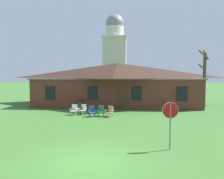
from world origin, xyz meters
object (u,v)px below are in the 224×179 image
at_px(lawn_chair_left_end, 92,111).
at_px(lawn_chair_right_end, 110,111).
at_px(stop_sign, 170,116).
at_px(lawn_chair_middle, 101,111).
at_px(trash_bin, 80,105).
at_px(lawn_chair_near_door, 83,109).
at_px(lawn_chair_by_porch, 74,110).

relative_size(lawn_chair_left_end, lawn_chair_right_end, 1.00).
xyz_separation_m(stop_sign, lawn_chair_middle, (-4.62, 8.38, -1.19)).
xyz_separation_m(stop_sign, trash_bin, (-7.42, 11.96, -1.20)).
xyz_separation_m(lawn_chair_near_door, lawn_chair_middle, (1.82, -0.72, 0.00)).
xyz_separation_m(stop_sign, lawn_chair_right_end, (-3.79, 8.19, -1.19)).
distance_m(lawn_chair_middle, lawn_chair_right_end, 0.85).
distance_m(lawn_chair_left_end, trash_bin, 4.32).
xyz_separation_m(stop_sign, lawn_chair_near_door, (-6.44, 9.11, -1.19)).
bearing_deg(lawn_chair_by_porch, trash_bin, 93.93).
height_order(lawn_chair_right_end, trash_bin, trash_bin).
height_order(lawn_chair_by_porch, lawn_chair_middle, same).
relative_size(lawn_chair_near_door, lawn_chair_left_end, 1.00).
distance_m(lawn_chair_left_end, lawn_chair_right_end, 1.62).
xyz_separation_m(lawn_chair_by_porch, lawn_chair_left_end, (1.80, -0.64, 0.00)).
bearing_deg(trash_bin, lawn_chair_middle, -51.89).
bearing_deg(stop_sign, lawn_chair_by_porch, 129.36).
xyz_separation_m(lawn_chair_by_porch, lawn_chair_near_door, (0.77, 0.32, 0.00)).
relative_size(stop_sign, lawn_chair_left_end, 2.49).
xyz_separation_m(lawn_chair_left_end, lawn_chair_middle, (0.79, 0.25, 0.00)).
relative_size(lawn_chair_by_porch, lawn_chair_right_end, 1.00).
distance_m(lawn_chair_near_door, lawn_chair_middle, 1.96).
distance_m(stop_sign, lawn_chair_near_door, 11.21).
relative_size(stop_sign, trash_bin, 2.43).
distance_m(stop_sign, lawn_chair_left_end, 9.84).
xyz_separation_m(lawn_chair_by_porch, lawn_chair_right_end, (3.42, -0.60, 0.00)).
xyz_separation_m(lawn_chair_right_end, trash_bin, (-3.63, 3.78, -0.00)).
height_order(stop_sign, trash_bin, stop_sign).
distance_m(stop_sign, lawn_chair_right_end, 9.10).
bearing_deg(stop_sign, lawn_chair_middle, 118.83).
height_order(lawn_chair_middle, trash_bin, trash_bin).
relative_size(lawn_chair_by_porch, lawn_chair_middle, 1.00).
xyz_separation_m(lawn_chair_middle, trash_bin, (-2.81, 3.58, -0.00)).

